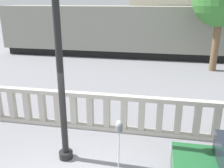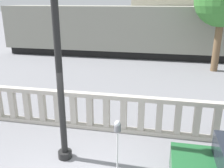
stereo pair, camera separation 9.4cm
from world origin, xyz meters
The scene contains 4 objects.
balustrade centered at (0.00, 3.05, 0.65)m, with size 15.27×0.24×1.30m.
lamppost centered at (-0.51, 1.30, 2.81)m, with size 0.38×0.38×5.44m.
parking_meter centered at (1.05, 0.90, 1.21)m, with size 0.17×0.17×1.51m.
train_near centered at (2.62, 14.90, 1.96)m, with size 25.54×2.83×4.34m.
Camera 2 is at (1.98, -4.30, 4.22)m, focal length 40.00 mm.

